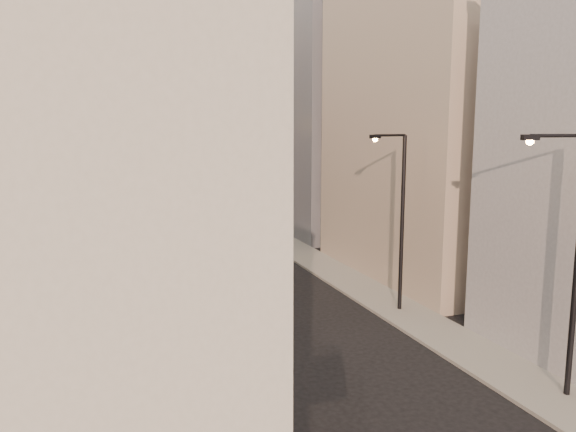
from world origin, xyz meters
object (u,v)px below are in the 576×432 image
at_px(streetlamp_near, 572,252).
at_px(traffic_light_left, 122,222).
at_px(clock_tower, 136,78).
at_px(streetlamp_far, 254,169).
at_px(white_tower, 224,65).
at_px(streetlamp_mid, 399,213).

xyz_separation_m(streetlamp_near, traffic_light_left, (-13.86, 24.34, -2.04)).
bearing_deg(clock_tower, traffic_light_left, -96.22).
xyz_separation_m(clock_tower, streetlamp_far, (6.96, -42.61, -11.68)).
relative_size(clock_tower, white_tower, 1.08).
relative_size(streetlamp_near, traffic_light_left, 1.93).
height_order(streetlamp_mid, traffic_light_left, streetlamp_mid).
distance_m(clock_tower, traffic_light_left, 56.85).
height_order(white_tower, streetlamp_near, white_tower).
bearing_deg(streetlamp_mid, white_tower, 70.85).
relative_size(white_tower, streetlamp_far, 3.98).
distance_m(white_tower, traffic_light_left, 46.65).
bearing_deg(streetlamp_far, traffic_light_left, -146.11).
distance_m(streetlamp_near, streetlamp_far, 36.48).
bearing_deg(white_tower, streetlamp_far, -98.04).
distance_m(streetlamp_far, traffic_light_left, 17.89).
bearing_deg(streetlamp_far, white_tower, 72.68).
bearing_deg(streetlamp_near, clock_tower, 107.06).
height_order(clock_tower, streetlamp_near, clock_tower).
xyz_separation_m(streetlamp_near, streetlamp_mid, (-0.65, 10.57, -0.07)).
bearing_deg(traffic_light_left, streetlamp_near, 139.09).
bearing_deg(streetlamp_mid, clock_tower, 80.83).
xyz_separation_m(white_tower, streetlamp_far, (-4.04, -28.61, -12.66)).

